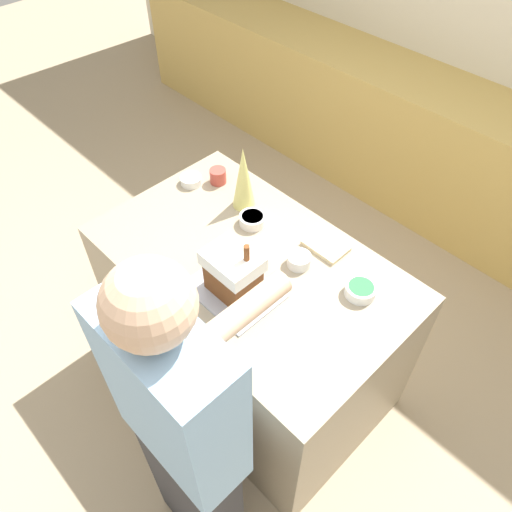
# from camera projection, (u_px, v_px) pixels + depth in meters

# --- Properties ---
(ground_plane) EXTENTS (12.00, 12.00, 0.00)m
(ground_plane) POSITION_uv_depth(u_px,v_px,m) (251.00, 368.00, 2.86)
(ground_plane) COLOR tan
(back_cabinet_block) EXTENTS (6.00, 0.60, 0.92)m
(back_cabinet_block) POSITION_uv_depth(u_px,v_px,m) (452.00, 161.00, 3.43)
(back_cabinet_block) COLOR tan
(back_cabinet_block) RESTS_ON ground_plane
(kitchen_island) EXTENTS (1.42, 0.87, 0.92)m
(kitchen_island) POSITION_uv_depth(u_px,v_px,m) (251.00, 322.00, 2.52)
(kitchen_island) COLOR gray
(kitchen_island) RESTS_ON ground_plane
(baking_tray) EXTENTS (0.36, 0.28, 0.01)m
(baking_tray) POSITION_uv_depth(u_px,v_px,m) (234.00, 290.00, 2.06)
(baking_tray) COLOR #9E9EA8
(baking_tray) RESTS_ON kitchen_island
(gingerbread_house) EXTENTS (0.22, 0.17, 0.28)m
(gingerbread_house) POSITION_uv_depth(u_px,v_px,m) (233.00, 272.00, 1.98)
(gingerbread_house) COLOR brown
(gingerbread_house) RESTS_ON baking_tray
(decorative_tree) EXTENTS (0.11, 0.11, 0.33)m
(decorative_tree) POSITION_uv_depth(u_px,v_px,m) (243.00, 178.00, 2.31)
(decorative_tree) COLOR #DBD675
(decorative_tree) RESTS_ON kitchen_island
(candy_bowl_beside_tree) EXTENTS (0.12, 0.12, 0.05)m
(candy_bowl_beside_tree) POSITION_uv_depth(u_px,v_px,m) (252.00, 219.00, 2.32)
(candy_bowl_beside_tree) COLOR white
(candy_bowl_beside_tree) RESTS_ON kitchen_island
(candy_bowl_near_tray_right) EXTENTS (0.13, 0.13, 0.05)m
(candy_bowl_near_tray_right) POSITION_uv_depth(u_px,v_px,m) (361.00, 290.00, 2.04)
(candy_bowl_near_tray_right) COLOR white
(candy_bowl_near_tray_right) RESTS_ON kitchen_island
(candy_bowl_center_rear) EXTENTS (0.10, 0.10, 0.05)m
(candy_bowl_center_rear) POSITION_uv_depth(u_px,v_px,m) (299.00, 260.00, 2.14)
(candy_bowl_center_rear) COLOR silver
(candy_bowl_center_rear) RESTS_ON kitchen_island
(candy_bowl_far_right) EXTENTS (0.11, 0.11, 0.04)m
(candy_bowl_far_right) POSITION_uv_depth(u_px,v_px,m) (191.00, 180.00, 2.52)
(candy_bowl_far_right) COLOR white
(candy_bowl_far_right) RESTS_ON kitchen_island
(cookbook) EXTENTS (0.19, 0.13, 0.02)m
(cookbook) POSITION_uv_depth(u_px,v_px,m) (326.00, 246.00, 2.23)
(cookbook) COLOR #CCB78C
(cookbook) RESTS_ON kitchen_island
(mug) EXTENTS (0.08, 0.08, 0.08)m
(mug) POSITION_uv_depth(u_px,v_px,m) (218.00, 176.00, 2.52)
(mug) COLOR #B24238
(mug) RESTS_ON kitchen_island
(person) EXTENTS (0.46, 0.58, 1.75)m
(person) POSITION_uv_depth(u_px,v_px,m) (184.00, 435.00, 1.67)
(person) COLOR #333338
(person) RESTS_ON ground_plane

